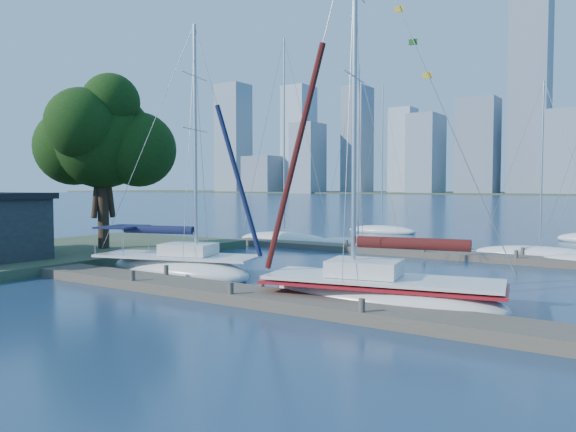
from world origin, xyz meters
The scene contains 11 objects.
ground centered at (0.00, 0.00, 0.00)m, with size 700.00×700.00×0.00m, color #18304E.
near_dock centered at (0.00, 0.00, 0.20)m, with size 26.00×2.00×0.40m, color #4D4438.
far_dock centered at (2.00, 16.00, 0.18)m, with size 30.00×1.80×0.36m, color #4D4438.
shore centered at (-17.00, 3.00, 0.25)m, with size 12.00×22.00×0.50m, color #38472D.
tree centered at (-14.82, 5.42, 7.01)m, with size 7.90×7.21×10.44m.
sailboat_navy centered at (-6.26, 2.83, 0.92)m, with size 8.58×4.84×11.92m.
sailboat_maroon centered at (4.38, 1.82, 1.09)m, with size 8.95×4.43×14.06m.
bg_boat_0 centered at (-10.46, 17.78, 0.30)m, with size 7.63×2.54×15.07m.
bg_boat_1 centered at (-4.65, 18.09, 0.23)m, with size 7.56×4.07×12.48m.
bg_boat_3 centered at (6.51, 18.97, 0.22)m, with size 7.50×4.22×10.39m.
bg_boat_6 centered at (-8.38, 30.14, 0.26)m, with size 6.63×3.90×13.27m.
Camera 1 is at (12.30, -15.73, 4.10)m, focal length 35.00 mm.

